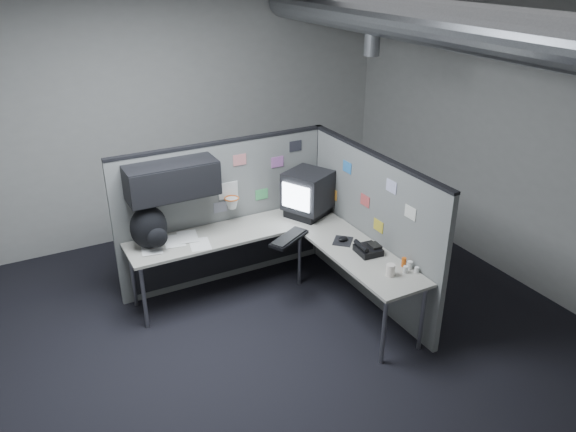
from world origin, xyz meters
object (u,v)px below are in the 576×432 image
monitor (308,193)px  phone (368,249)px  backpack (149,228)px  keyboard (289,238)px  desk (268,246)px

monitor → phone: monitor is taller
monitor → phone: (0.08, -1.05, -0.22)m
monitor → backpack: monitor is taller
keyboard → backpack: 1.40m
desk → keyboard: 0.27m
monitor → keyboard: bearing=-118.6°
desk → keyboard: bearing=-49.1°
monitor → backpack: size_ratio=1.33×
desk → keyboard: (0.15, -0.18, 0.14)m
phone → backpack: size_ratio=0.58×
monitor → phone: 1.08m
phone → backpack: (-1.84, 1.11, 0.18)m
monitor → backpack: (-1.76, 0.06, -0.04)m
desk → backpack: (-1.14, 0.32, 0.34)m
backpack → monitor: bearing=2.6°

